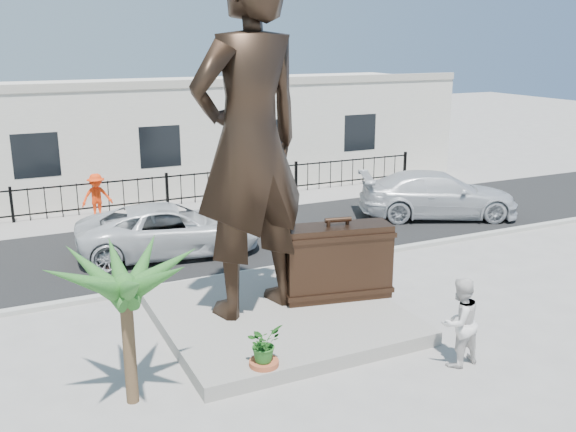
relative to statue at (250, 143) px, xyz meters
name	(u,v)px	position (x,y,z in m)	size (l,w,h in m)	color
ground	(329,343)	(1.02, -1.75, -4.08)	(100.00, 100.00, 0.00)	#9E9991
street	(208,240)	(1.02, 6.25, -4.08)	(40.00, 7.00, 0.01)	black
curb	(249,273)	(1.02, 2.75, -4.02)	(40.00, 0.25, 0.12)	#A5A399
far_sidewalk	(174,211)	(1.02, 10.25, -4.07)	(40.00, 2.50, 0.02)	#9E9991
plinth	(278,315)	(0.52, -0.25, -3.93)	(5.20, 5.20, 0.30)	gray
fence	(167,191)	(1.02, 11.05, -3.48)	(22.00, 0.10, 1.20)	black
building	(140,135)	(1.02, 15.25, -1.88)	(28.00, 7.00, 4.40)	silver
statue	(250,143)	(0.00, 0.00, 0.00)	(2.76, 1.81, 7.57)	black
suitcase	(337,262)	(2.08, -0.21, -2.90)	(2.51, 0.80, 1.77)	black
tourist	(459,322)	(2.89, -3.61, -3.18)	(0.87, 0.68, 1.80)	silver
car_white	(170,229)	(-0.40, 5.42, -3.32)	(2.49, 5.40, 1.50)	silver
car_silver	(438,195)	(9.42, 5.36, -3.26)	(2.28, 5.60, 1.62)	silver
worker	(97,197)	(-1.73, 10.15, -3.23)	(1.07, 0.62, 1.66)	#FF390D
palm_tree	(133,401)	(-3.21, -2.22, -4.08)	(1.80, 1.80, 3.20)	#285D21
planter	(264,370)	(-0.80, -2.54, -3.88)	(0.56, 0.56, 0.40)	#A94D2C
shrub	(264,343)	(-0.80, -2.54, -3.33)	(0.64, 0.56, 0.71)	#26611F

